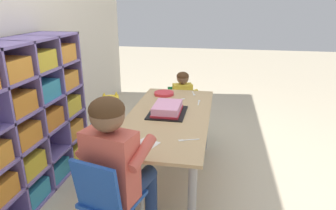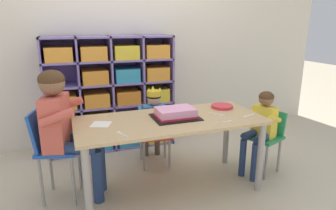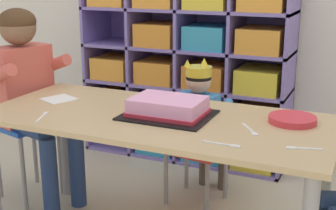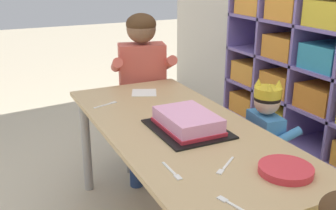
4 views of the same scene
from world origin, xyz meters
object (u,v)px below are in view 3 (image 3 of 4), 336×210
(activity_table, at_px, (156,135))
(fork_beside_plate_stack, at_px, (302,148))
(paper_plate_stack, at_px, (292,119))
(child_with_crown, at_px, (202,115))
(birthday_cake_on_tray, at_px, (168,108))
(fork_near_cake_tray, at_px, (224,144))
(fork_by_napkin, at_px, (43,116))
(classroom_chair_adult_side, at_px, (20,118))
(fork_near_child_seat, at_px, (250,130))
(adult_helper_seated, at_px, (30,85))
(classroom_chair_blue, at_px, (192,145))

(activity_table, distance_m, fork_beside_plate_stack, 0.66)
(paper_plate_stack, bearing_deg, child_with_crown, 143.86)
(birthday_cake_on_tray, distance_m, fork_near_cake_tray, 0.40)
(fork_by_napkin, bearing_deg, classroom_chair_adult_side, -148.54)
(fork_beside_plate_stack, height_order, fork_near_child_seat, same)
(adult_helper_seated, bearing_deg, paper_plate_stack, -76.06)
(child_with_crown, height_order, classroom_chair_adult_side, child_with_crown)
(classroom_chair_blue, distance_m, fork_beside_plate_stack, 0.91)
(adult_helper_seated, bearing_deg, fork_by_napkin, -119.89)
(activity_table, bearing_deg, adult_helper_seated, 169.04)
(classroom_chair_blue, distance_m, adult_helper_seated, 0.92)
(activity_table, bearing_deg, fork_near_cake_tray, -30.32)
(classroom_chair_blue, relative_size, birthday_cake_on_tray, 1.60)
(classroom_chair_blue, distance_m, fork_near_child_seat, 0.69)
(activity_table, height_order, adult_helper_seated, adult_helper_seated)
(child_with_crown, xyz_separation_m, birthday_cake_on_tray, (0.03, -0.52, 0.18))
(paper_plate_stack, distance_m, fork_near_child_seat, 0.22)
(adult_helper_seated, relative_size, fork_beside_plate_stack, 8.40)
(classroom_chair_adult_side, height_order, fork_near_cake_tray, classroom_chair_adult_side)
(activity_table, xyz_separation_m, child_with_crown, (0.02, 0.54, -0.06))
(classroom_chair_blue, bearing_deg, fork_by_napkin, 63.07)
(activity_table, bearing_deg, paper_plate_stack, 14.47)
(child_with_crown, bearing_deg, fork_near_child_seat, 133.32)
(activity_table, height_order, classroom_chair_blue, activity_table)
(birthday_cake_on_tray, relative_size, fork_by_napkin, 2.65)
(adult_helper_seated, height_order, fork_beside_plate_stack, adult_helper_seated)
(child_with_crown, height_order, fork_by_napkin, child_with_crown)
(activity_table, relative_size, paper_plate_stack, 7.74)
(fork_by_napkin, relative_size, fork_near_cake_tray, 0.99)
(child_with_crown, relative_size, fork_beside_plate_stack, 6.36)
(paper_plate_stack, bearing_deg, fork_by_napkin, -160.45)
(activity_table, bearing_deg, classroom_chair_adult_side, 168.61)
(adult_helper_seated, height_order, paper_plate_stack, adult_helper_seated)
(activity_table, bearing_deg, child_with_crown, 88.10)
(birthday_cake_on_tray, bearing_deg, classroom_chair_blue, 96.12)
(birthday_cake_on_tray, relative_size, paper_plate_stack, 1.91)
(activity_table, bearing_deg, fork_near_child_seat, -3.72)
(birthday_cake_on_tray, bearing_deg, paper_plate_stack, 13.97)
(adult_helper_seated, relative_size, fork_near_cake_tray, 7.40)
(fork_near_child_seat, relative_size, fork_by_napkin, 0.89)
(classroom_chair_blue, height_order, adult_helper_seated, adult_helper_seated)
(fork_beside_plate_stack, height_order, fork_by_napkin, same)
(birthday_cake_on_tray, bearing_deg, child_with_crown, 93.55)
(fork_near_cake_tray, bearing_deg, paper_plate_stack, -116.56)
(classroom_chair_blue, xyz_separation_m, child_with_crown, (0.01, 0.10, 0.14))
(activity_table, xyz_separation_m, classroom_chair_adult_side, (-0.93, 0.19, -0.10))
(fork_near_child_seat, distance_m, fork_near_cake_tray, 0.20)
(child_with_crown, bearing_deg, fork_beside_plate_stack, 139.92)
(birthday_cake_on_tray, bearing_deg, classroom_chair_adult_side, 170.18)
(adult_helper_seated, bearing_deg, activity_table, -86.44)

